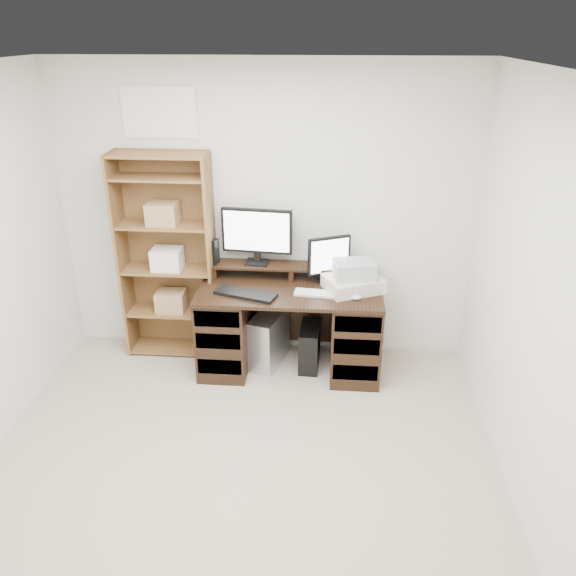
# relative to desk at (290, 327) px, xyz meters

# --- Properties ---
(room) EXTENTS (3.54, 4.04, 2.54)m
(room) POSITION_rel_desk_xyz_m (-0.25, -1.64, 0.86)
(room) COLOR #B2A18E
(room) RESTS_ON ground
(desk) EXTENTS (1.50, 0.70, 0.75)m
(desk) POSITION_rel_desk_xyz_m (0.00, 0.00, 0.00)
(desk) COLOR black
(desk) RESTS_ON ground
(riser_shelf) EXTENTS (1.40, 0.22, 0.12)m
(riser_shelf) POSITION_rel_desk_xyz_m (0.00, 0.21, 0.45)
(riser_shelf) COLOR black
(riser_shelf) RESTS_ON desk
(monitor_wide) EXTENTS (0.60, 0.17, 0.47)m
(monitor_wide) POSITION_rel_desk_xyz_m (-0.30, 0.24, 0.74)
(monitor_wide) COLOR black
(monitor_wide) RESTS_ON riser_shelf
(monitor_small) EXTENTS (0.35, 0.20, 0.40)m
(monitor_small) POSITION_rel_desk_xyz_m (0.31, 0.14, 0.58)
(monitor_small) COLOR black
(monitor_small) RESTS_ON desk
(speaker) EXTENTS (0.10, 0.10, 0.21)m
(speaker) POSITION_rel_desk_xyz_m (-0.67, 0.19, 0.59)
(speaker) COLOR black
(speaker) RESTS_ON riser_shelf
(keyboard_black) EXTENTS (0.52, 0.31, 0.03)m
(keyboard_black) POSITION_rel_desk_xyz_m (-0.34, -0.17, 0.37)
(keyboard_black) COLOR black
(keyboard_black) RESTS_ON desk
(keyboard_white) EXTENTS (0.42, 0.16, 0.02)m
(keyboard_white) POSITION_rel_desk_xyz_m (0.25, -0.11, 0.37)
(keyboard_white) COLOR silver
(keyboard_white) RESTS_ON desk
(mouse) EXTENTS (0.10, 0.08, 0.03)m
(mouse) POSITION_rel_desk_xyz_m (0.53, -0.17, 0.38)
(mouse) COLOR silver
(mouse) RESTS_ON desk
(printer) EXTENTS (0.54, 0.48, 0.11)m
(printer) POSITION_rel_desk_xyz_m (0.52, 0.01, 0.42)
(printer) COLOR beige
(printer) RESTS_ON desk
(basket) EXTENTS (0.36, 0.28, 0.14)m
(basket) POSITION_rel_desk_xyz_m (0.52, 0.01, 0.54)
(basket) COLOR #979DA1
(basket) RESTS_ON printer
(tower_silver) EXTENTS (0.34, 0.51, 0.47)m
(tower_silver) POSITION_rel_desk_xyz_m (-0.19, 0.06, -0.15)
(tower_silver) COLOR #B8BAC0
(tower_silver) RESTS_ON ground
(tower_black) EXTENTS (0.18, 0.39, 0.38)m
(tower_black) POSITION_rel_desk_xyz_m (0.17, 0.03, -0.20)
(tower_black) COLOR black
(tower_black) RESTS_ON ground
(bookshelf) EXTENTS (0.80, 0.30, 1.80)m
(bookshelf) POSITION_rel_desk_xyz_m (-1.06, 0.21, 0.53)
(bookshelf) COLOR brown
(bookshelf) RESTS_ON ground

